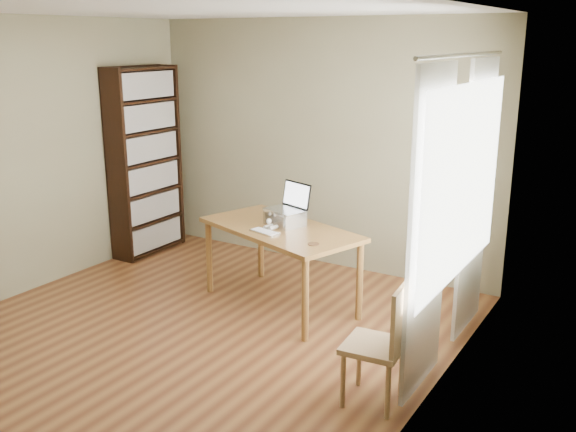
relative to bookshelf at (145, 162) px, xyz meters
The scene contains 10 objects.
room 2.43m from the bookshelf, 39.52° to the right, with size 4.04×4.54×2.64m.
bookshelf is the anchor object (origin of this frame).
curtains 3.83m from the bookshelf, 11.30° to the right, with size 0.03×1.90×2.25m.
desk 2.23m from the bookshelf, 14.36° to the right, with size 1.67×1.19×0.75m.
laptop_stand 2.19m from the bookshelf, 12.32° to the right, with size 0.32×0.25×0.13m.
laptop 2.17m from the bookshelf, 10.73° to the right, with size 0.41×0.39×0.25m.
keyboard 2.26m from the bookshelf, 19.97° to the right, with size 0.30×0.18×0.02m.
coaster 2.77m from the bookshelf, 17.39° to the right, with size 0.10×0.10×0.01m, color #513A1C.
cat 2.17m from the bookshelf, 11.61° to the right, with size 0.26×0.49×0.16m.
chair 3.99m from the bookshelf, 24.11° to the right, with size 0.42×0.42×0.87m.
Camera 1 is at (3.23, -3.67, 2.39)m, focal length 40.00 mm.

